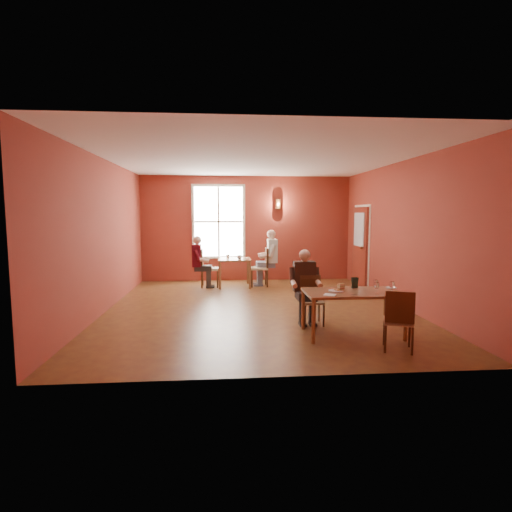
{
  "coord_description": "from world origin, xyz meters",
  "views": [
    {
      "loc": [
        -0.68,
        -8.0,
        1.91
      ],
      "look_at": [
        0.0,
        0.2,
        1.05
      ],
      "focal_mm": 28.0,
      "sensor_mm": 36.0,
      "label": 1
    }
  ],
  "objects": [
    {
      "name": "sunglasses",
      "position": [
        1.94,
        -2.24,
        0.71
      ],
      "size": [
        0.12,
        0.12,
        0.02
      ],
      "primitive_type": "cube",
      "rotation": [
        0.0,
        0.0,
        0.77
      ],
      "color": "black",
      "rests_on": "main_table"
    },
    {
      "name": "menu_stand",
      "position": [
        1.48,
        -1.67,
        0.79
      ],
      "size": [
        0.11,
        0.07,
        0.18
      ],
      "primitive_type": "cube",
      "rotation": [
        0.0,
        0.0,
        0.18
      ],
      "color": "black",
      "rests_on": "main_table"
    },
    {
      "name": "wall_left",
      "position": [
        -3.0,
        0.0,
        1.5
      ],
      "size": [
        0.04,
        7.0,
        3.0
      ],
      "primitive_type": "cube",
      "color": "brown",
      "rests_on": "ground"
    },
    {
      "name": "chair_empty",
      "position": [
        1.77,
        -2.7,
        0.44
      ],
      "size": [
        0.49,
        0.49,
        0.87
      ],
      "primitive_type": null,
      "rotation": [
        0.0,
        0.0,
        -0.35
      ],
      "color": "#3C2112",
      "rests_on": "ground"
    },
    {
      "name": "wall_sconce",
      "position": [
        0.9,
        3.4,
        2.2
      ],
      "size": [
        0.16,
        0.16,
        0.28
      ],
      "primitive_type": "cylinder",
      "color": "brown",
      "rests_on": "wall_back"
    },
    {
      "name": "diner_maroon",
      "position": [
        -1.06,
        2.48,
        0.65
      ],
      "size": [
        0.52,
        0.52,
        1.31
      ],
      "primitive_type": null,
      "rotation": [
        0.0,
        0.0,
        -1.57
      ],
      "color": "maroon",
      "rests_on": "ground"
    },
    {
      "name": "chair_diner_maroon",
      "position": [
        -1.03,
        2.48,
        0.5
      ],
      "size": [
        0.44,
        0.44,
        1.01
      ],
      "primitive_type": null,
      "rotation": [
        0.0,
        0.0,
        -1.57
      ],
      "color": "#56361C",
      "rests_on": "ground"
    },
    {
      "name": "ground",
      "position": [
        0.0,
        0.0,
        0.0
      ],
      "size": [
        6.0,
        7.0,
        0.01
      ],
      "primitive_type": "cube",
      "color": "brown",
      "rests_on": "ground"
    },
    {
      "name": "diner_white",
      "position": [
        0.3,
        2.48,
        0.72
      ],
      "size": [
        0.58,
        0.58,
        1.45
      ],
      "primitive_type": null,
      "rotation": [
        0.0,
        0.0,
        1.57
      ],
      "color": "white",
      "rests_on": "ground"
    },
    {
      "name": "side_plate",
      "position": [
        2.08,
        -1.72,
        0.71
      ],
      "size": [
        0.22,
        0.22,
        0.01
      ],
      "primitive_type": "cylinder",
      "rotation": [
        0.0,
        0.0,
        0.37
      ],
      "color": "white",
      "rests_on": "main_table"
    },
    {
      "name": "goblet_c",
      "position": [
        1.67,
        -2.13,
        0.79
      ],
      "size": [
        0.08,
        0.08,
        0.18
      ],
      "primitive_type": null,
      "rotation": [
        0.0,
        0.0,
        0.16
      ],
      "color": "white",
      "rests_on": "main_table"
    },
    {
      "name": "ceiling",
      "position": [
        0.0,
        0.0,
        3.0
      ],
      "size": [
        6.0,
        7.0,
        0.04
      ],
      "primitive_type": "cube",
      "color": "white",
      "rests_on": "wall_back"
    },
    {
      "name": "wall_front",
      "position": [
        0.0,
        -3.5,
        1.5
      ],
      "size": [
        6.0,
        0.04,
        3.0
      ],
      "primitive_type": "cube",
      "color": "brown",
      "rests_on": "ground"
    },
    {
      "name": "wall_right",
      "position": [
        3.0,
        0.0,
        1.5
      ],
      "size": [
        0.04,
        7.0,
        3.0
      ],
      "primitive_type": "cube",
      "color": "brown",
      "rests_on": "ground"
    },
    {
      "name": "chair_diner_white",
      "position": [
        0.27,
        2.48,
        0.51
      ],
      "size": [
        0.45,
        0.45,
        1.02
      ],
      "primitive_type": null,
      "rotation": [
        0.0,
        0.0,
        1.57
      ],
      "color": "brown",
      "rests_on": "ground"
    },
    {
      "name": "napkin",
      "position": [
        0.92,
        -2.19,
        0.7
      ],
      "size": [
        0.23,
        0.23,
        0.01
      ],
      "primitive_type": "cube",
      "rotation": [
        0.0,
        0.0,
        -0.46
      ],
      "color": "white",
      "rests_on": "main_table"
    },
    {
      "name": "diner_main",
      "position": [
        0.85,
        -1.33,
        0.62
      ],
      "size": [
        0.5,
        0.5,
        1.25
      ],
      "primitive_type": null,
      "rotation": [
        0.0,
        0.0,
        3.14
      ],
      "color": "black",
      "rests_on": "ground"
    },
    {
      "name": "wall_back",
      "position": [
        0.0,
        3.5,
        1.5
      ],
      "size": [
        6.0,
        0.04,
        3.0
      ],
      "primitive_type": "cube",
      "color": "brown",
      "rests_on": "ground"
    },
    {
      "name": "knife",
      "position": [
        1.3,
        -2.2,
        0.7
      ],
      "size": [
        0.17,
        0.04,
        0.0
      ],
      "primitive_type": "cube",
      "rotation": [
        0.0,
        0.0,
        0.16
      ],
      "color": "white",
      "rests_on": "main_table"
    },
    {
      "name": "goblet_b",
      "position": [
        1.93,
        -2.09,
        0.79
      ],
      "size": [
        0.09,
        0.09,
        0.19
      ],
      "primitive_type": null,
      "rotation": [
        0.0,
        0.0,
        -0.32
      ],
      "color": "white",
      "rests_on": "main_table"
    },
    {
      "name": "cup_a",
      "position": [
        -0.25,
        2.37,
        0.8
      ],
      "size": [
        0.17,
        0.17,
        0.1
      ],
      "primitive_type": "imported",
      "rotation": [
        0.0,
        0.0,
        -0.39
      ],
      "color": "white",
      "rests_on": "second_table"
    },
    {
      "name": "plate_food",
      "position": [
        1.09,
        -1.93,
        0.72
      ],
      "size": [
        0.28,
        0.28,
        0.03
      ],
      "primitive_type": "cylinder",
      "rotation": [
        0.0,
        0.0,
        0.2
      ],
      "color": "white",
      "rests_on": "main_table"
    },
    {
      "name": "main_table",
      "position": [
        1.35,
        -1.95,
        0.35
      ],
      "size": [
        1.5,
        0.84,
        0.7
      ],
      "primitive_type": null,
      "color": "brown",
      "rests_on": "ground"
    },
    {
      "name": "cup_b",
      "position": [
        -0.56,
        2.57,
        0.79
      ],
      "size": [
        0.13,
        0.13,
        0.1
      ],
      "primitive_type": "imported",
      "rotation": [
        0.0,
        0.0,
        0.34
      ],
      "color": "white",
      "rests_on": "second_table"
    },
    {
      "name": "goblet_a",
      "position": [
        1.78,
        -1.81,
        0.78
      ],
      "size": [
        0.08,
        0.08,
        0.17
      ],
      "primitive_type": null,
      "rotation": [
        0.0,
        0.0,
        0.24
      ],
      "color": "white",
      "rests_on": "main_table"
    },
    {
      "name": "chair_diner_main",
      "position": [
        0.85,
        -1.3,
        0.42
      ],
      "size": [
        0.37,
        0.37,
        0.84
      ],
      "primitive_type": null,
      "rotation": [
        0.0,
        0.0,
        3.14
      ],
      "color": "#432316",
      "rests_on": "ground"
    },
    {
      "name": "door",
      "position": [
        2.94,
        2.3,
        1.05
      ],
      "size": [
        0.12,
        1.04,
        2.1
      ],
      "primitive_type": "cube",
      "color": "maroon",
      "rests_on": "ground"
    },
    {
      "name": "window",
      "position": [
        -0.8,
        3.45,
        1.7
      ],
      "size": [
        1.36,
        0.1,
        1.96
      ],
      "primitive_type": "cube",
      "color": "white",
      "rests_on": "wall_back"
    },
    {
      "name": "second_table",
      "position": [
        -0.38,
        2.48,
        0.37
      ],
      "size": [
        0.84,
        0.84,
        0.75
      ],
      "primitive_type": null,
      "color": "brown",
      "rests_on": "ground"
    },
    {
      "name": "sandwich",
      "position": [
        1.18,
        -1.9,
        0.75
      ],
      "size": [
        0.1,
        0.09,
        0.1
      ],
      "primitive_type": "cube",
      "rotation": [
        0.0,
        0.0,
        0.18
      ],
      "color": "tan",
      "rests_on": "main_table"
    }
  ]
}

